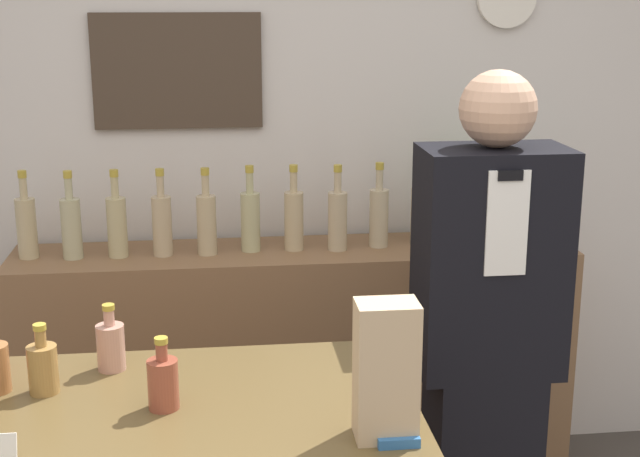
{
  "coord_description": "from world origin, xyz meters",
  "views": [
    {
      "loc": [
        -0.22,
        -1.41,
        1.87
      ],
      "look_at": [
        0.09,
        1.13,
        1.19
      ],
      "focal_mm": 50.0,
      "sensor_mm": 36.0,
      "label": 1
    }
  ],
  "objects_px": {
    "shopkeeper": "(486,351)",
    "paper_bag": "(386,371)",
    "potted_plant": "(478,189)",
    "tape_dispenser": "(399,433)"
  },
  "relations": [
    {
      "from": "shopkeeper",
      "to": "paper_bag",
      "type": "distance_m",
      "value": 0.86
    },
    {
      "from": "potted_plant",
      "to": "paper_bag",
      "type": "bearing_deg",
      "value": -113.47
    },
    {
      "from": "shopkeeper",
      "to": "paper_bag",
      "type": "height_order",
      "value": "shopkeeper"
    },
    {
      "from": "potted_plant",
      "to": "tape_dispenser",
      "type": "bearing_deg",
      "value": -112.22
    },
    {
      "from": "potted_plant",
      "to": "paper_bag",
      "type": "height_order",
      "value": "potted_plant"
    },
    {
      "from": "shopkeeper",
      "to": "tape_dispenser",
      "type": "relative_size",
      "value": 18.53
    },
    {
      "from": "shopkeeper",
      "to": "paper_bag",
      "type": "xyz_separation_m",
      "value": [
        -0.44,
        -0.69,
        0.26
      ]
    },
    {
      "from": "shopkeeper",
      "to": "paper_bag",
      "type": "bearing_deg",
      "value": -122.58
    },
    {
      "from": "paper_bag",
      "to": "tape_dispenser",
      "type": "bearing_deg",
      "value": -53.25
    },
    {
      "from": "shopkeeper",
      "to": "potted_plant",
      "type": "distance_m",
      "value": 0.85
    }
  ]
}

